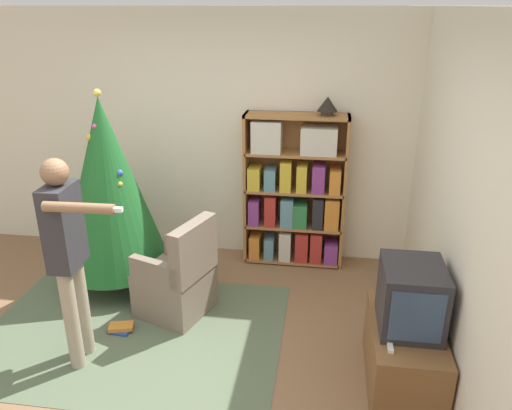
{
  "coord_description": "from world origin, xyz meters",
  "views": [
    {
      "loc": [
        1.09,
        -2.85,
        2.61
      ],
      "look_at": [
        0.54,
        0.98,
        1.05
      ],
      "focal_mm": 35.0,
      "sensor_mm": 36.0,
      "label": 1
    }
  ],
  "objects_px": {
    "armchair": "(178,281)",
    "television": "(411,297)",
    "standing_person": "(68,248)",
    "bookshelf": "(295,194)",
    "christmas_tree": "(108,186)",
    "table_lamp": "(328,105)"
  },
  "relations": [
    {
      "from": "armchair",
      "to": "television",
      "type": "bearing_deg",
      "value": 89.93
    },
    {
      "from": "armchair",
      "to": "standing_person",
      "type": "height_order",
      "value": "standing_person"
    },
    {
      "from": "armchair",
      "to": "standing_person",
      "type": "bearing_deg",
      "value": -18.09
    },
    {
      "from": "bookshelf",
      "to": "standing_person",
      "type": "distance_m",
      "value": 2.41
    },
    {
      "from": "christmas_tree",
      "to": "standing_person",
      "type": "relative_size",
      "value": 1.17
    },
    {
      "from": "bookshelf",
      "to": "television",
      "type": "xyz_separation_m",
      "value": [
        0.93,
        -1.79,
        -0.03
      ]
    },
    {
      "from": "bookshelf",
      "to": "table_lamp",
      "type": "distance_m",
      "value": 0.98
    },
    {
      "from": "armchair",
      "to": "standing_person",
      "type": "relative_size",
      "value": 0.56
    },
    {
      "from": "bookshelf",
      "to": "television",
      "type": "bearing_deg",
      "value": -62.7
    },
    {
      "from": "christmas_tree",
      "to": "table_lamp",
      "type": "relative_size",
      "value": 9.65
    },
    {
      "from": "television",
      "to": "table_lamp",
      "type": "bearing_deg",
      "value": 109.64
    },
    {
      "from": "bookshelf",
      "to": "table_lamp",
      "type": "height_order",
      "value": "table_lamp"
    },
    {
      "from": "television",
      "to": "table_lamp",
      "type": "distance_m",
      "value": 2.14
    },
    {
      "from": "christmas_tree",
      "to": "standing_person",
      "type": "xyz_separation_m",
      "value": [
        0.19,
        -1.15,
        -0.06
      ]
    },
    {
      "from": "bookshelf",
      "to": "television",
      "type": "distance_m",
      "value": 2.02
    },
    {
      "from": "christmas_tree",
      "to": "table_lamp",
      "type": "height_order",
      "value": "christmas_tree"
    },
    {
      "from": "bookshelf",
      "to": "christmas_tree",
      "type": "distance_m",
      "value": 1.87
    },
    {
      "from": "bookshelf",
      "to": "television",
      "type": "height_order",
      "value": "bookshelf"
    },
    {
      "from": "bookshelf",
      "to": "christmas_tree",
      "type": "relative_size",
      "value": 0.83
    },
    {
      "from": "television",
      "to": "table_lamp",
      "type": "relative_size",
      "value": 2.51
    },
    {
      "from": "armchair",
      "to": "table_lamp",
      "type": "height_order",
      "value": "table_lamp"
    },
    {
      "from": "standing_person",
      "to": "table_lamp",
      "type": "height_order",
      "value": "table_lamp"
    }
  ]
}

